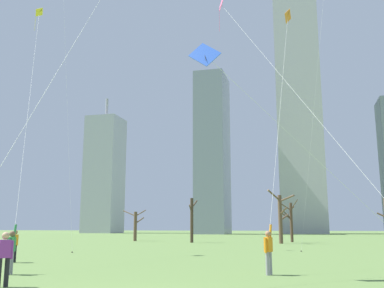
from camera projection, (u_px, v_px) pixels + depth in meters
The scene contains 14 objects.
kite_flyer_foreground_right_orange at pixel (272, 204), 17.75m from camera, with size 1.27×9.04×14.95m.
kite_flyer_midfield_center_yellow at pixel (17, 203), 18.32m from camera, with size 7.79×11.93×17.77m.
kite_flyer_midfield_left_pink at pixel (365, 192), 15.13m from camera, with size 7.98×10.60×15.91m.
kite_flyer_far_back_blue at pixel (356, 212), 17.04m from camera, with size 7.58×3.83×8.95m.
kite_flyer_midfield_right_red at pixel (36, 120), 12.35m from camera, with size 1.02×12.84×20.58m.
bystander_strolling_midfield at pixel (15, 244), 22.12m from camera, with size 0.26×0.50×1.62m.
bystander_watching_nearby at pixel (4, 256), 13.12m from camera, with size 0.37×0.42×1.62m.
bare_tree_rightmost at pixel (281, 216), 47.48m from camera, with size 2.89×2.94×5.77m.
bare_tree_far_right_edge at pixel (291, 220), 51.89m from camera, with size 2.33×2.20×4.95m.
bare_tree_right_of_center at pixel (135, 225), 55.92m from camera, with size 2.87×1.53×3.99m.
bare_tree_left_of_center at pixel (192, 219), 50.31m from camera, with size 0.86×2.31×5.07m.
skyline_tall_tower at pixel (212, 153), 113.88m from camera, with size 7.71×11.32×41.71m.
skyline_slender_spire at pixel (299, 113), 121.43m from camera, with size 11.87×11.33×66.04m.
skyline_short_annex at pixel (104, 174), 130.86m from camera, with size 9.57×9.76×40.88m.
Camera 1 is at (4.08, -9.80, 1.77)m, focal length 40.78 mm.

